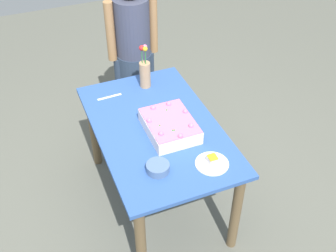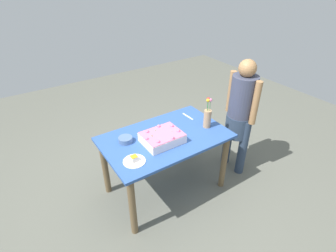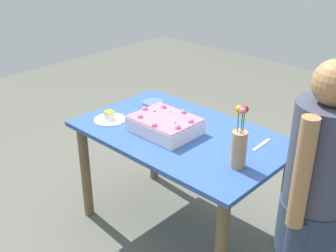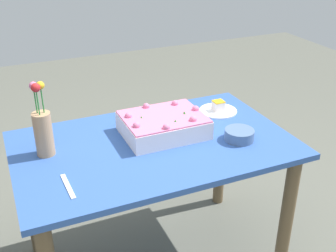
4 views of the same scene
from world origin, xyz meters
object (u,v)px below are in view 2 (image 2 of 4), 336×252
cake_knife (188,116)px  flower_vase (207,117)px  serving_plate_with_slice (134,160)px  sheet_cake (162,137)px  fruit_bowl (125,140)px  person_standing (240,111)px

cake_knife → flower_vase: bearing=-175.3°
flower_vase → serving_plate_with_slice: bearing=5.7°
sheet_cake → fruit_bowl: 0.39m
serving_plate_with_slice → flower_vase: 0.99m
cake_knife → fruit_bowl: 0.87m
person_standing → cake_knife: bearing=-35.6°
serving_plate_with_slice → cake_knife: bearing=-156.8°
flower_vase → sheet_cake: bearing=-3.1°
cake_knife → serving_plate_with_slice: bearing=110.8°
flower_vase → cake_knife: bearing=-83.0°
sheet_cake → flower_vase: bearing=176.9°
flower_vase → fruit_bowl: bearing=-15.0°
fruit_bowl → person_standing: (-1.38, 0.30, 0.06)m
sheet_cake → flower_vase: (-0.58, 0.03, 0.08)m
sheet_cake → fruit_bowl: size_ratio=2.77×
fruit_bowl → person_standing: 1.41m
sheet_cake → serving_plate_with_slice: 0.42m
person_standing → fruit_bowl: bearing=-12.3°
serving_plate_with_slice → person_standing: (-1.45, -0.04, 0.07)m
sheet_cake → cake_knife: size_ratio=2.14×
cake_knife → fruit_bowl: bearing=91.9°
serving_plate_with_slice → flower_vase: (-0.98, -0.10, 0.12)m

